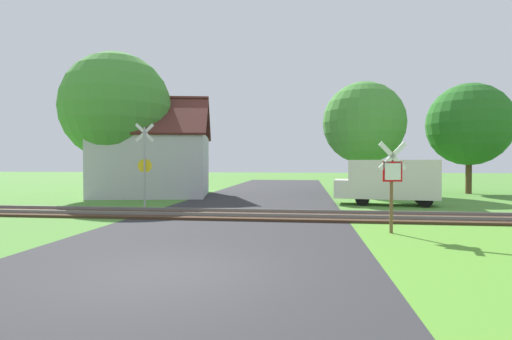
# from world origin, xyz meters

# --- Properties ---
(ground_plane) EXTENTS (160.00, 160.00, 0.00)m
(ground_plane) POSITION_xyz_m (0.00, 0.00, 0.00)
(ground_plane) COLOR #4C8433
(road_asphalt) EXTENTS (8.15, 80.00, 0.01)m
(road_asphalt) POSITION_xyz_m (0.00, 2.00, 0.00)
(road_asphalt) COLOR #2D2D30
(road_asphalt) RESTS_ON ground
(rail_track) EXTENTS (60.00, 2.60, 0.22)m
(rail_track) POSITION_xyz_m (0.00, 8.21, 0.06)
(rail_track) COLOR #422D1E
(rail_track) RESTS_ON ground
(stop_sign_near) EXTENTS (0.86, 0.24, 2.73)m
(stop_sign_near) POSITION_xyz_m (5.08, 5.07, 1.61)
(stop_sign_near) COLOR brown
(stop_sign_near) RESTS_ON ground
(crossing_sign_far) EXTENTS (0.86, 0.23, 3.95)m
(crossing_sign_far) POSITION_xyz_m (-4.93, 10.68, 2.19)
(crossing_sign_far) COLOR #9E9EA5
(crossing_sign_far) RESTS_ON ground
(house) EXTENTS (8.17, 7.95, 6.40)m
(house) POSITION_xyz_m (-7.16, 17.49, 2.11)
(house) COLOR #B7B7BC
(house) RESTS_ON ground
(tree_right) EXTENTS (5.48, 5.48, 7.53)m
(tree_right) POSITION_xyz_m (6.41, 20.38, 4.79)
(tree_right) COLOR #513823
(tree_right) RESTS_ON ground
(tree_left) EXTENTS (6.65, 6.65, 8.85)m
(tree_left) POSITION_xyz_m (-9.06, 16.18, 5.52)
(tree_left) COLOR #513823
(tree_left) RESTS_ON ground
(tree_far) EXTENTS (5.56, 5.56, 7.50)m
(tree_far) POSITION_xyz_m (13.55, 21.58, 4.71)
(tree_far) COLOR #513823
(tree_far) RESTS_ON ground
(mail_truck) EXTENTS (5.12, 2.54, 2.24)m
(mail_truck) POSITION_xyz_m (6.64, 13.37, 1.24)
(mail_truck) COLOR silver
(mail_truck) RESTS_ON ground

